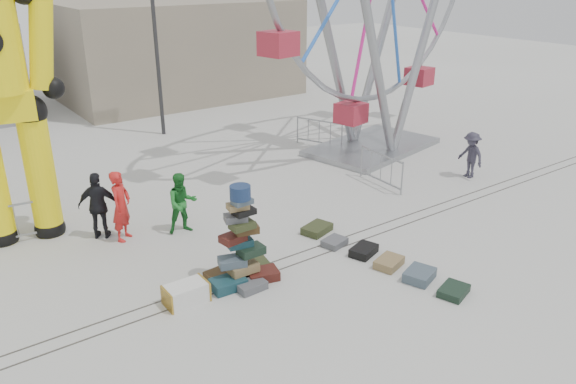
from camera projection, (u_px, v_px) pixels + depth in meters
ground at (280, 286)px, 12.66m from camera, size 90.00×90.00×0.00m
track_line_near at (266, 275)px, 13.11m from camera, size 40.00×0.04×0.01m
track_line_far at (256, 268)px, 13.41m from camera, size 40.00×0.04×0.01m
building_right at (175, 49)px, 30.56m from camera, size 12.00×8.00×5.00m
lamp_post_right at (157, 25)px, 22.43m from camera, size 1.41×0.25×8.00m
suitcase_tower at (241, 255)px, 12.65m from camera, size 1.69×1.46×2.34m
steamer_trunk at (186, 294)px, 11.97m from camera, size 0.92×0.54×0.43m
row_case_0 at (317, 229)px, 15.17m from camera, size 0.94×0.77×0.20m
row_case_1 at (334, 242)px, 14.47m from camera, size 0.71×0.60×0.18m
row_case_2 at (364, 251)px, 14.00m from camera, size 0.85×0.70×0.21m
row_case_3 at (389, 262)px, 13.45m from camera, size 0.84×0.70×0.21m
row_case_4 at (419, 275)px, 12.88m from camera, size 0.89×0.79×0.24m
row_case_5 at (454, 291)px, 12.31m from camera, size 0.84×0.71×0.17m
barricade_wheel_front at (381, 169)px, 18.25m from camera, size 0.24×2.00×1.10m
barricade_wheel_back at (319, 133)px, 22.20m from camera, size 0.85×1.89×1.10m
pedestrian_red at (121, 206)px, 14.49m from camera, size 0.81×0.80×1.89m
pedestrian_green at (182, 203)px, 14.94m from camera, size 0.92×0.78×1.67m
pedestrian_black at (99, 206)px, 14.60m from camera, size 1.13×0.94×1.81m
pedestrian_grey at (471, 155)px, 18.89m from camera, size 0.72×1.09×1.58m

